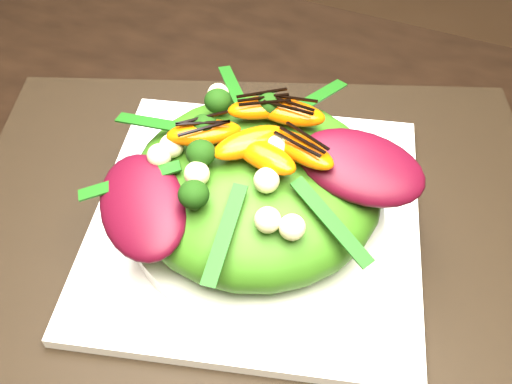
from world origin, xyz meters
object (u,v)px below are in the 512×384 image
at_px(lettuce_mound, 256,184).
at_px(orange_segment, 264,124).
at_px(placemat, 256,225).
at_px(salad_bowl, 256,210).
at_px(dining_table, 154,288).
at_px(plate_base, 256,220).

bearing_deg(lettuce_mound, orange_segment, 99.26).
relative_size(placemat, salad_bowl, 2.42).
bearing_deg(dining_table, plate_base, 54.00).
distance_m(dining_table, lettuce_mound, 0.13).
relative_size(dining_table, plate_base, 5.73).
relative_size(dining_table, lettuce_mound, 7.78).
height_order(salad_bowl, orange_segment, orange_segment).
xyz_separation_m(dining_table, lettuce_mound, (0.06, 0.08, 0.08)).
relative_size(salad_bowl, orange_segment, 3.72).
height_order(placemat, lettuce_mound, lettuce_mound).
relative_size(dining_table, placemat, 3.06).
bearing_deg(dining_table, orange_segment, 62.38).
bearing_deg(orange_segment, salad_bowl, -80.74).
bearing_deg(orange_segment, plate_base, -80.74).
bearing_deg(salad_bowl, orange_segment, 99.26).
bearing_deg(plate_base, placemat, 0.00).
height_order(dining_table, salad_bowl, dining_table).
bearing_deg(placemat, plate_base, 0.00).
relative_size(salad_bowl, lettuce_mound, 1.05).
distance_m(placemat, salad_bowl, 0.02).
bearing_deg(placemat, orange_segment, 99.26).
relative_size(plate_base, lettuce_mound, 1.36).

